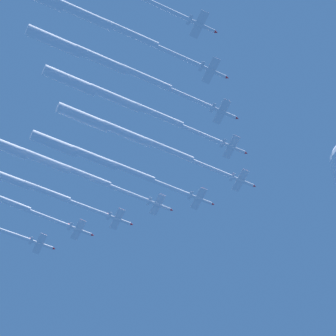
% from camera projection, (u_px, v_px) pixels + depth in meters
% --- Properties ---
extents(jet_lead, '(69.04, 32.13, 4.28)m').
position_uv_depth(jet_lead, '(125.00, 134.00, 247.63)').
color(jet_lead, silver).
extents(jet_port_inner, '(63.12, 30.01, 4.29)m').
position_uv_depth(jet_port_inner, '(93.00, 158.00, 249.51)').
color(jet_port_inner, silver).
extents(jet_starboard_inner, '(67.86, 31.77, 4.32)m').
position_uv_depth(jet_starboard_inner, '(113.00, 98.00, 238.19)').
color(jet_starboard_inner, silver).
extents(jet_port_mid, '(68.03, 31.39, 4.32)m').
position_uv_depth(jet_port_mid, '(44.00, 161.00, 254.40)').
color(jet_port_mid, silver).
extents(jet_starboard_mid, '(67.21, 31.62, 4.36)m').
position_uv_depth(jet_starboard_mid, '(99.00, 59.00, 228.21)').
color(jet_starboard_mid, silver).
extents(jet_port_outer, '(67.24, 31.58, 4.34)m').
position_uv_depth(jet_port_outer, '(3.00, 177.00, 256.77)').
color(jet_port_outer, silver).
extents(jet_starboard_outer, '(67.31, 31.89, 4.35)m').
position_uv_depth(jet_starboard_outer, '(82.00, 14.00, 219.48)').
color(jet_starboard_outer, silver).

